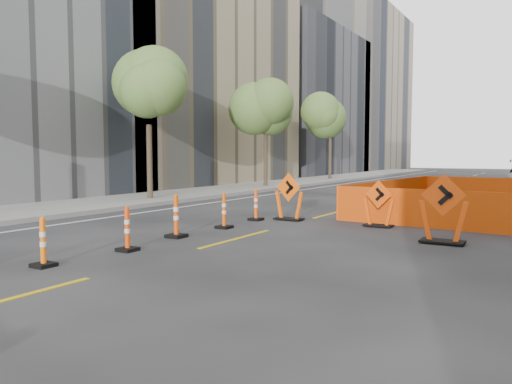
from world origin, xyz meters
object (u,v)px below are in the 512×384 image
Objects in this scene: channelizer_3 at (127,229)px; channelizer_4 at (176,216)px; chevron_sign_right at (443,209)px; channelizer_2 at (43,242)px; chevron_sign_left at (289,197)px; channelizer_6 at (256,205)px; chevron_sign_center at (379,204)px; channelizer_5 at (224,211)px.

channelizer_3 is 1.88m from channelizer_4.
chevron_sign_right reaches higher than channelizer_3.
channelizer_4 is at bearing 90.15° from channelizer_2.
channelizer_3 is at bearing -85.77° from chevron_sign_left.
chevron_sign_center reaches higher than channelizer_6.
chevron_sign_center is at bearing 9.47° from channelizer_6.
channelizer_5 is (0.14, 1.86, -0.04)m from channelizer_4.
channelizer_4 is 5.71m from chevron_sign_center.
chevron_sign_left is (0.89, 8.03, 0.27)m from channelizer_2.
chevron_sign_right reaches higher than chevron_sign_left.
channelizer_5 is at bearing 85.68° from channelizer_4.
channelizer_3 is 0.97× the size of channelizer_5.
channelizer_2 is 8.88m from chevron_sign_center.
channelizer_2 is 0.70× the size of chevron_sign_center.
channelizer_2 is 0.58× the size of chevron_sign_right.
channelizer_5 reaches higher than channelizer_2.
channelizer_4 is at bearing -94.32° from channelizer_5.
chevron_sign_left is at bearing 72.83° from channelizer_5.
channelizer_6 is at bearing 92.85° from channelizer_5.
channelizer_3 is at bearing -82.89° from channelizer_4.
channelizer_5 is 0.75× the size of chevron_sign_center.
chevron_sign_left is (0.76, 2.45, 0.24)m from channelizer_5.
channelizer_5 reaches higher than channelizer_3.
chevron_sign_right is (5.55, 4.37, 0.32)m from channelizer_3.
channelizer_6 is (-0.09, 1.86, -0.00)m from channelizer_5.
channelizer_2 is at bearing -96.82° from channelizer_3.
channelizer_3 is 3.73m from channelizer_5.
channelizer_6 is 0.74× the size of chevron_sign_center.
channelizer_2 is 8.50m from chevron_sign_right.
channelizer_6 is (0.04, 7.45, 0.03)m from channelizer_2.
channelizer_4 reaches higher than channelizer_6.
chevron_sign_left is at bearing -169.79° from chevron_sign_center.
chevron_sign_center is 2.76m from chevron_sign_right.
chevron_sign_right is at bearing -11.98° from channelizer_6.
chevron_sign_left reaches higher than channelizer_2.
channelizer_4 is at bearing -90.74° from channelizer_6.
chevron_sign_right is (2.06, -1.83, 0.14)m from chevron_sign_center.
chevron_sign_left is at bearing 83.70° from channelizer_2.
channelizer_4 is 3.73m from channelizer_6.
channelizer_5 is 2.57m from chevron_sign_left.
channelizer_5 is at bearing 91.41° from channelizer_3.
chevron_sign_left is 1.11× the size of chevron_sign_center.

